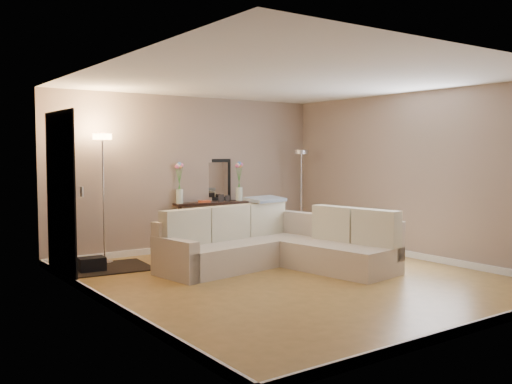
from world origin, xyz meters
TOP-DOWN VIEW (x-y plane):
  - floor at (0.00, 0.00)m, footprint 5.00×5.50m
  - ceiling at (0.00, 0.00)m, footprint 5.00×5.50m
  - wall_back at (0.00, 2.76)m, footprint 5.00×0.02m
  - wall_front at (0.00, -2.76)m, footprint 5.00×0.02m
  - wall_left at (-2.51, 0.00)m, footprint 0.02×5.50m
  - wall_right at (2.51, 0.00)m, footprint 0.02×5.50m
  - baseboard_back at (0.00, 2.73)m, footprint 5.00×0.03m
  - baseboard_front at (0.00, -2.73)m, footprint 5.00×0.03m
  - baseboard_left at (-2.48, 0.00)m, footprint 0.03×5.50m
  - baseboard_right at (2.48, 0.00)m, footprint 0.03×5.50m
  - doorway at (-2.48, 1.70)m, footprint 0.02×1.20m
  - switch_plate at (-2.48, 0.85)m, footprint 0.02×0.08m
  - sectional_sofa at (0.25, 0.71)m, footprint 2.83×2.49m
  - throw_blanket at (0.59, 1.38)m, footprint 0.69×0.49m
  - console_table at (0.24, 2.62)m, footprint 1.35×0.51m
  - leaning_mirror at (0.34, 2.78)m, footprint 0.93×0.15m
  - table_decor at (0.31, 2.57)m, footprint 0.56×0.16m
  - flower_vase_left at (-0.24, 2.68)m, footprint 0.16×0.14m
  - flower_vase_right at (0.87, 2.55)m, footprint 0.16×0.14m
  - floor_lamp_lit at (-1.65, 2.39)m, footprint 0.30×0.30m
  - floor_lamp_unlit at (2.06, 2.28)m, footprint 0.29×0.29m
  - charcoal_rug at (-1.79, 2.03)m, footprint 1.34×1.05m
  - black_bag at (-2.00, 1.95)m, footprint 0.38×0.28m

SIDE VIEW (x-z plane):
  - floor at x=0.00m, z-range -0.01..0.00m
  - charcoal_rug at x=-1.79m, z-range 0.00..0.02m
  - baseboard_back at x=0.00m, z-range 0.00..0.10m
  - baseboard_front at x=0.00m, z-range 0.00..0.10m
  - baseboard_left at x=-2.48m, z-range 0.00..0.10m
  - baseboard_right at x=2.48m, z-range 0.00..0.10m
  - black_bag at x=-2.00m, z-range -0.03..0.20m
  - sectional_sofa at x=0.25m, z-range -0.11..0.77m
  - console_table at x=0.24m, z-range 0.05..0.86m
  - table_decor at x=0.31m, z-range 0.78..0.91m
  - throw_blanket at x=0.59m, z-range 0.89..0.97m
  - doorway at x=-2.48m, z-range 0.00..2.20m
  - flower_vase_left at x=-0.24m, z-range 0.75..1.45m
  - flower_vase_right at x=0.87m, z-range 0.75..1.45m
  - leaning_mirror at x=0.34m, z-range 0.82..1.55m
  - switch_plate at x=-2.48m, z-range 1.14..1.26m
  - floor_lamp_unlit at x=2.06m, z-range 0.35..2.06m
  - wall_back at x=0.00m, z-range 0.00..2.60m
  - wall_front at x=0.00m, z-range 0.00..2.60m
  - wall_left at x=-2.51m, z-range 0.00..2.60m
  - wall_right at x=2.51m, z-range 0.00..2.60m
  - floor_lamp_lit at x=-1.65m, z-range 0.40..2.34m
  - ceiling at x=0.00m, z-range 2.60..2.61m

